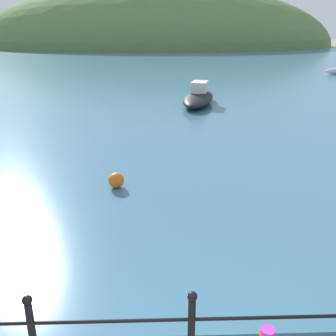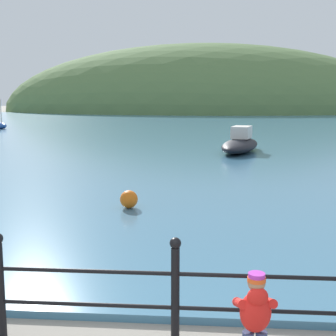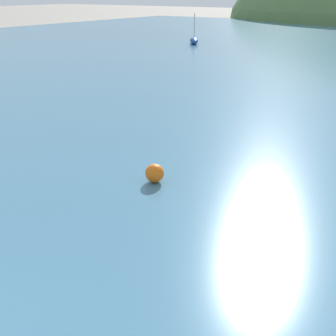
# 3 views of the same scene
# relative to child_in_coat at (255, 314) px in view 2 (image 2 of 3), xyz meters

# --- Properties ---
(water) EXTENTS (80.00, 60.00, 0.10)m
(water) POSITION_rel_child_in_coat_xyz_m (-1.12, 30.88, -0.55)
(water) COLOR teal
(water) RESTS_ON ground
(far_hillside) EXTENTS (61.32, 33.73, 20.40)m
(far_hillside) POSITION_rel_child_in_coat_xyz_m (-1.12, 68.83, -0.60)
(far_hillside) COLOR #567542
(far_hillside) RESTS_ON ground
(iron_railing) EXTENTS (11.37, 0.12, 1.21)m
(iron_railing) POSITION_rel_child_in_coat_xyz_m (-0.78, 0.38, 0.04)
(iron_railing) COLOR black
(iron_railing) RESTS_ON ground
(child_in_coat) EXTENTS (0.41, 0.40, 1.00)m
(child_in_coat) POSITION_rel_child_in_coat_xyz_m (0.00, 0.00, 0.00)
(child_in_coat) COLOR navy
(child_in_coat) RESTS_ON ground
(boat_white_sailboat) EXTENTS (1.75, 2.07, 2.19)m
(boat_white_sailboat) POSITION_rel_child_in_coat_xyz_m (-15.76, 29.69, -0.26)
(boat_white_sailboat) COLOR #1E4793
(boat_white_sailboat) RESTS_ON water
(boat_red_dinghy) EXTENTS (2.41, 4.37, 1.13)m
(boat_red_dinghy) POSITION_rel_child_in_coat_xyz_m (1.03, 16.64, -0.14)
(boat_red_dinghy) COLOR black
(boat_red_dinghy) RESTS_ON water
(mooring_buoy) EXTENTS (0.40, 0.40, 0.40)m
(mooring_buoy) POSITION_rel_child_in_coat_xyz_m (-2.20, 6.01, -0.30)
(mooring_buoy) COLOR orange
(mooring_buoy) RESTS_ON water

